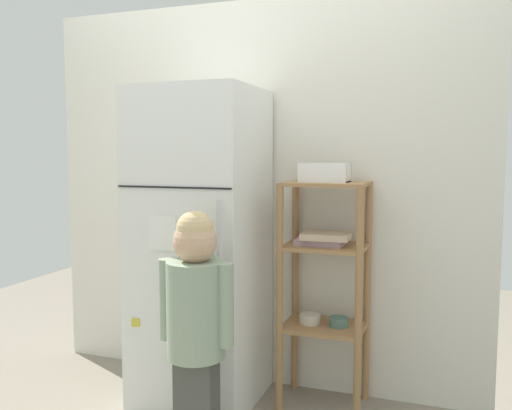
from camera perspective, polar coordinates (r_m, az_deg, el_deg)
The scene contains 6 objects.
ground_plane at distance 2.95m, azimuth -2.28°, elevation -20.47°, with size 6.00×6.00×0.00m, color gray.
kitchen_wall_back at distance 2.98m, azimuth 0.06°, elevation 1.03°, with size 2.51×0.03×2.12m, color silver.
refrigerator at distance 2.79m, azimuth -5.94°, elevation -4.47°, with size 0.60×0.61×1.62m.
child_standing at distance 2.31m, azimuth -6.42°, elevation -10.93°, with size 0.34×0.25×1.06m.
pantry_shelf_unit at distance 2.73m, azimuth 7.30°, elevation -6.93°, with size 0.42×0.33×1.15m.
fruit_bin at distance 2.67m, azimuth 7.32°, elevation 3.28°, with size 0.24×0.15×0.10m.
Camera 1 is at (0.99, -2.46, 1.30)m, focal length 37.50 mm.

